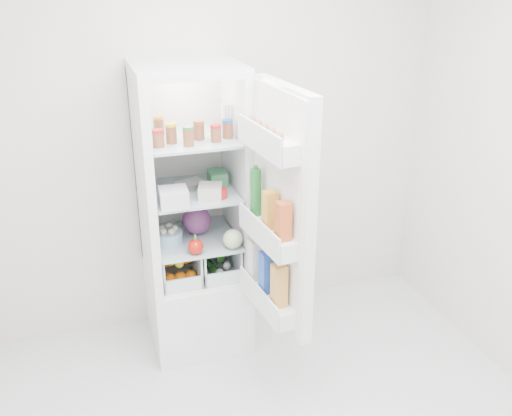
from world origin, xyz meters
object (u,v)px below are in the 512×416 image
object	(u,v)px
refrigerator	(193,244)
fridge_door	(278,216)
mushroom_bowl	(169,237)
red_cabbage	(197,220)

from	to	relation	value
refrigerator	fridge_door	world-z (taller)	refrigerator
refrigerator	mushroom_bowl	xyz separation A→B (m)	(-0.17, -0.09, 0.12)
red_cabbage	fridge_door	distance (m)	0.74
red_cabbage	mushroom_bowl	size ratio (longest dim) A/B	1.06
refrigerator	red_cabbage	bearing A→B (deg)	-28.16
refrigerator	red_cabbage	distance (m)	0.17
fridge_door	red_cabbage	bearing A→B (deg)	20.14
mushroom_bowl	refrigerator	bearing A→B (deg)	29.31
mushroom_bowl	fridge_door	size ratio (longest dim) A/B	0.13
refrigerator	mushroom_bowl	size ratio (longest dim) A/B	10.70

